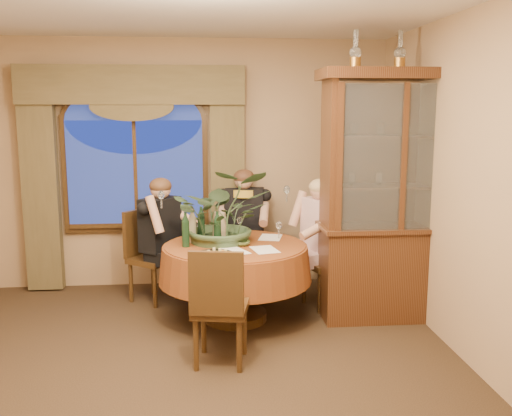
{
  "coord_description": "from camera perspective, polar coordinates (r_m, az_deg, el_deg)",
  "views": [
    {
      "loc": [
        0.17,
        -4.03,
        2.02
      ],
      "look_at": [
        0.65,
        1.25,
        1.1
      ],
      "focal_mm": 40.0,
      "sensor_mm": 36.0,
      "label": 1
    }
  ],
  "objects": [
    {
      "name": "floor",
      "position": [
        4.51,
        -7.09,
        -16.84
      ],
      "size": [
        5.0,
        5.0,
        0.0
      ],
      "primitive_type": "plane",
      "color": "black",
      "rests_on": "ground"
    },
    {
      "name": "wall_back",
      "position": [
        6.56,
        -6.68,
        4.35
      ],
      "size": [
        4.5,
        0.0,
        4.5
      ],
      "primitive_type": "plane",
      "rotation": [
        1.57,
        0.0,
        0.0
      ],
      "color": "#9F805F",
      "rests_on": "ground"
    },
    {
      "name": "wall_right",
      "position": [
        4.58,
        21.9,
        1.35
      ],
      "size": [
        0.0,
        5.0,
        5.0
      ],
      "primitive_type": "plane",
      "rotation": [
        1.57,
        0.0,
        -1.57
      ],
      "color": "#9F805F",
      "rests_on": "ground"
    },
    {
      "name": "window",
      "position": [
        6.55,
        -11.95,
        3.31
      ],
      "size": [
        1.62,
        0.1,
        1.32
      ],
      "primitive_type": null,
      "color": "navy",
      "rests_on": "wall_back"
    },
    {
      "name": "arched_transom",
      "position": [
        6.51,
        -12.19,
        10.15
      ],
      "size": [
        1.6,
        0.06,
        0.44
      ],
      "primitive_type": null,
      "color": "navy",
      "rests_on": "wall_back"
    },
    {
      "name": "drapery_left",
      "position": [
        6.71,
        -20.73,
        2.01
      ],
      "size": [
        0.38,
        0.14,
        2.32
      ],
      "primitive_type": "cube",
      "color": "brown",
      "rests_on": "floor"
    },
    {
      "name": "drapery_right",
      "position": [
        6.47,
        -2.86,
        2.37
      ],
      "size": [
        0.38,
        0.14,
        2.32
      ],
      "primitive_type": "cube",
      "color": "brown",
      "rests_on": "floor"
    },
    {
      "name": "swag_valance",
      "position": [
        6.43,
        -12.35,
        11.94
      ],
      "size": [
        2.45,
        0.16,
        0.42
      ],
      "primitive_type": null,
      "color": "brown",
      "rests_on": "wall_back"
    },
    {
      "name": "dining_table",
      "position": [
        5.54,
        -2.08,
        -7.44
      ],
      "size": [
        1.8,
        1.8,
        0.75
      ],
      "primitive_type": "cylinder",
      "rotation": [
        0.0,
        0.0,
        0.27
      ],
      "color": "maroon",
      "rests_on": "floor"
    },
    {
      "name": "china_cabinet",
      "position": [
        5.6,
        13.63,
        1.08
      ],
      "size": [
        1.47,
        0.58,
        2.39
      ],
      "primitive_type": "cube",
      "color": "#3A1C0C",
      "rests_on": "floor"
    },
    {
      "name": "oil_lamp_left",
      "position": [
        5.44,
        9.93,
        15.37
      ],
      "size": [
        0.11,
        0.11,
        0.34
      ],
      "primitive_type": null,
      "color": "#A5722D",
      "rests_on": "china_cabinet"
    },
    {
      "name": "oil_lamp_center",
      "position": [
        5.56,
        14.21,
        15.1
      ],
      "size": [
        0.11,
        0.11,
        0.34
      ],
      "primitive_type": null,
      "color": "#A5722D",
      "rests_on": "china_cabinet"
    },
    {
      "name": "oil_lamp_right",
      "position": [
        5.71,
        18.29,
        14.76
      ],
      "size": [
        0.11,
        0.11,
        0.34
      ],
      "primitive_type": null,
      "color": "#A5722D",
      "rests_on": "china_cabinet"
    },
    {
      "name": "chair_right",
      "position": [
        5.93,
        7.09,
        -5.28
      ],
      "size": [
        0.53,
        0.53,
        0.96
      ],
      "primitive_type": "cube",
      "rotation": [
        0.0,
        0.0,
        -4.4
      ],
      "color": "black",
      "rests_on": "floor"
    },
    {
      "name": "chair_back_right",
      "position": [
        6.42,
        -2.08,
        -4.05
      ],
      "size": [
        0.44,
        0.44,
        0.96
      ],
      "primitive_type": "cube",
      "rotation": [
        0.0,
        0.0,
        -3.2
      ],
      "color": "black",
      "rests_on": "floor"
    },
    {
      "name": "chair_back",
      "position": [
        6.15,
        -10.24,
        -4.82
      ],
      "size": [
        0.59,
        0.59,
        0.96
      ],
      "primitive_type": "cube",
      "rotation": [
        0.0,
        0.0,
        -2.23
      ],
      "color": "black",
      "rests_on": "floor"
    },
    {
      "name": "chair_front_left",
      "position": [
        4.61,
        -3.57,
        -9.68
      ],
      "size": [
        0.49,
        0.49,
        0.96
      ],
      "primitive_type": "cube",
      "rotation": [
        0.0,
        0.0,
        -0.18
      ],
      "color": "black",
      "rests_on": "floor"
    },
    {
      "name": "person_pink",
      "position": [
        5.96,
        6.47,
        -3.38
      ],
      "size": [
        0.59,
        0.61,
        1.33
      ],
      "primitive_type": null,
      "rotation": [
        0.0,
        0.0,
        -4.3
      ],
      "color": "beige",
      "rests_on": "floor"
    },
    {
      "name": "person_back",
      "position": [
        6.03,
        -9.52,
        -3.26
      ],
      "size": [
        0.64,
        0.65,
        1.34
      ],
      "primitive_type": null,
      "rotation": [
        0.0,
        0.0,
        -2.23
      ],
      "color": "black",
      "rests_on": "floor"
    },
    {
      "name": "person_scarf",
      "position": [
        6.44,
        -1.17,
        -2.12
      ],
      "size": [
        0.56,
        0.52,
        1.37
      ],
      "primitive_type": null,
      "rotation": [
        0.0,
        0.0,
        -3.3
      ],
      "color": "black",
      "rests_on": "floor"
    },
    {
      "name": "stoneware_vase",
      "position": [
        5.56,
        -3.62,
        -1.86
      ],
      "size": [
        0.15,
        0.15,
        0.29
      ],
      "primitive_type": null,
      "color": "#967F62",
      "rests_on": "dining_table"
    },
    {
      "name": "centerpiece_plant",
      "position": [
        5.47,
        -3.25,
        2.87
      ],
      "size": [
        0.94,
        1.05,
        0.82
      ],
      "primitive_type": "imported",
      "color": "#364F31",
      "rests_on": "dining_table"
    },
    {
      "name": "olive_bowl",
      "position": [
        5.39,
        -1.37,
        -3.55
      ],
      "size": [
        0.15,
        0.15,
        0.05
      ],
      "primitive_type": "imported",
      "color": "#4B602F",
      "rests_on": "dining_table"
    },
    {
      "name": "cheese_platter",
      "position": [
        5.02,
        -4.18,
        -4.69
      ],
      "size": [
        0.34,
        0.34,
        0.02
      ],
      "primitive_type": "cylinder",
      "color": "black",
      "rests_on": "dining_table"
    },
    {
      "name": "wine_bottle_0",
      "position": [
        5.63,
        -5.5,
        -1.53
      ],
      "size": [
        0.07,
        0.07,
        0.33
      ],
      "primitive_type": "cylinder",
      "color": "black",
      "rests_on": "dining_table"
    },
    {
      "name": "wine_bottle_1",
      "position": [
        5.36,
        -3.88,
        -2.07
      ],
      "size": [
        0.07,
        0.07,
        0.33
      ],
      "primitive_type": "cylinder",
      "color": "black",
      "rests_on": "dining_table"
    },
    {
      "name": "wine_bottle_2",
      "position": [
        5.35,
        -7.06,
        -2.15
      ],
      "size": [
        0.07,
        0.07,
        0.33
      ],
      "primitive_type": "cylinder",
      "color": "black",
      "rests_on": "dining_table"
    },
    {
      "name": "wine_bottle_3",
      "position": [
        5.52,
        -6.37,
        -1.77
      ],
      "size": [
        0.07,
        0.07,
        0.33
      ],
      "primitive_type": "cylinder",
      "color": "tan",
      "rests_on": "dining_table"
    },
    {
      "name": "tasting_paper_0",
      "position": [
        5.22,
        0.87,
        -4.19
      ],
      "size": [
        0.27,
        0.34,
        0.0
      ],
      "primitive_type": "cube",
      "rotation": [
        0.0,
        0.0,
        0.21
      ],
      "color": "white",
      "rests_on": "dining_table"
    },
    {
      "name": "tasting_paper_1",
      "position": [
        5.72,
        1.46,
        -2.95
      ],
      "size": [
        0.28,
        0.34,
        0.0
      ],
      "primitive_type": "cube",
      "rotation": [
        0.0,
        0.0,
        -0.25
      ],
      "color": "white",
      "rests_on": "dining_table"
    },
    {
      "name": "tasting_paper_2",
      "position": [
        5.17,
        -2.24,
        -4.35
      ],
      "size": [
        0.31,
        0.36,
        0.0
      ],
      "primitive_type": "cube",
      "rotation": [
        0.0,
        0.0,
        0.42
      ],
      "color": "white",
      "rests_on": "dining_table"
    },
    {
      "name": "wine_glass_person_pink",
      "position": [
        5.65,
        2.31,
        -2.22
      ],
      "size": [
        0.07,
        0.07,
        0.18
      ],
      "primitive_type": null,
      "color": "silver",
      "rests_on": "dining_table"
    },
    {
      "name": "wine_glass_person_back",
      "position": [
        5.7,
        -6.15,
        -2.16
      ],
      "size": [
        0.07,
        0.07,
        0.18
      ],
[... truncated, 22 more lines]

